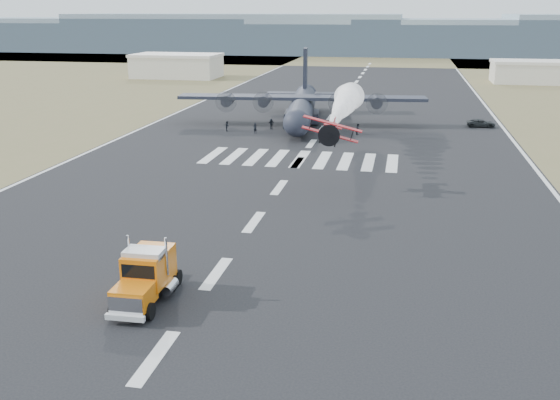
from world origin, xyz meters
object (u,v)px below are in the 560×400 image
(transport_aircraft, at_px, (302,105))
(crew_e, at_px, (284,124))
(hangar_right, at_px, (531,72))
(crew_h, at_px, (227,126))
(semi_truck, at_px, (146,275))
(crew_d, at_px, (271,124))
(hangar_left, at_px, (177,65))
(support_vehicle, at_px, (481,123))
(aerobatic_biplane, at_px, (331,130))
(crew_f, at_px, (335,124))
(crew_c, at_px, (271,124))
(crew_a, at_px, (302,122))
(crew_b, at_px, (358,129))
(crew_g, at_px, (255,128))

(transport_aircraft, distance_m, crew_e, 6.98)
(hangar_right, relative_size, crew_h, 12.74)
(semi_truck, xyz_separation_m, crew_d, (-4.90, 63.36, -0.94))
(hangar_left, height_order, support_vehicle, hangar_left)
(aerobatic_biplane, xyz_separation_m, crew_f, (-3.37, 35.73, -5.68))
(crew_c, bearing_deg, aerobatic_biplane, 169.12)
(crew_a, xyz_separation_m, crew_b, (9.75, -5.18, 0.03))
(semi_truck, distance_m, crew_g, 59.90)
(crew_c, distance_m, crew_e, 2.25)
(crew_d, bearing_deg, transport_aircraft, 33.36)
(support_vehicle, distance_m, crew_d, 35.24)
(crew_c, bearing_deg, hangar_right, -67.25)
(hangar_left, bearing_deg, crew_h, -64.46)
(hangar_left, distance_m, crew_h, 86.16)
(crew_d, distance_m, crew_g, 4.26)
(hangar_right, height_order, crew_b, hangar_right)
(transport_aircraft, bearing_deg, crew_b, -46.58)
(hangar_left, xyz_separation_m, support_vehicle, (77.93, -65.98, -2.76))
(aerobatic_biplane, bearing_deg, crew_d, 111.00)
(crew_b, distance_m, crew_c, 14.78)
(crew_c, bearing_deg, crew_f, -117.37)
(transport_aircraft, bearing_deg, support_vehicle, -2.73)
(semi_truck, height_order, crew_e, semi_truck)
(hangar_right, height_order, crew_g, hangar_right)
(crew_b, xyz_separation_m, crew_g, (-16.19, -1.95, -0.06))
(crew_b, height_order, crew_f, crew_f)
(crew_h, bearing_deg, crew_d, -87.55)
(crew_b, height_order, crew_d, crew_b)
(hangar_right, relative_size, crew_b, 11.61)
(hangar_right, xyz_separation_m, crew_e, (-52.12, -79.25, -2.22))
(hangar_right, distance_m, crew_d, 96.49)
(crew_b, relative_size, crew_f, 0.99)
(crew_a, height_order, crew_b, crew_b)
(support_vehicle, height_order, crew_g, crew_g)
(aerobatic_biplane, bearing_deg, crew_b, 87.89)
(transport_aircraft, distance_m, crew_c, 7.75)
(semi_truck, relative_size, aerobatic_biplane, 1.32)
(hangar_left, distance_m, crew_b, 96.30)
(hangar_right, height_order, transport_aircraft, transport_aircraft)
(aerobatic_biplane, height_order, crew_c, aerobatic_biplane)
(hangar_right, xyz_separation_m, semi_truck, (-49.29, -143.17, -1.19))
(hangar_right, relative_size, crew_e, 13.06)
(hangar_left, xyz_separation_m, crew_c, (43.63, -74.06, -2.63))
(aerobatic_biplane, distance_m, crew_g, 34.42)
(crew_b, distance_m, crew_d, 14.48)
(crew_c, relative_size, crew_h, 0.97)
(crew_f, height_order, crew_h, crew_f)
(semi_truck, xyz_separation_m, crew_g, (-6.73, 59.52, -0.99))
(aerobatic_biplane, xyz_separation_m, support_vehicle, (20.37, 42.82, -5.93))
(crew_a, distance_m, crew_f, 5.97)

